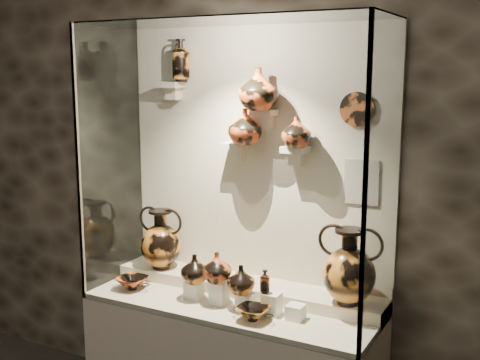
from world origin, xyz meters
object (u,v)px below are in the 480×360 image
Objects in this scene: lekythos_tall at (181,58)px; ovoid_vase_a at (245,126)px; jug_a at (195,269)px; lekythos_small at (265,280)px; amphora_right at (349,266)px; amphora_left at (161,239)px; jug_c at (241,279)px; ovoid_vase_c at (296,132)px; ovoid_vase_b at (259,89)px; jug_b at (217,267)px; kylix_right at (253,312)px; kylix_left at (133,282)px.

lekythos_tall is 0.60m from ovoid_vase_a.
jug_a is 0.45m from lekythos_small.
ovoid_vase_a reaches higher than amphora_right.
amphora_left is 1.32× the size of lekythos_tall.
amphora_right is 2.86× the size of lekythos_small.
ovoid_vase_c is (0.20, 0.27, 0.80)m from jug_c.
lekythos_tall reaches higher than amphora_left.
lekythos_small is (-0.41, -0.19, -0.09)m from amphora_right.
lekythos_small is at bearing -33.74° from ovoid_vase_b.
ovoid_vase_a reaches higher than jug_b.
kylix_right is at bearing -22.80° from jug_b.
ovoid_vase_a is (0.57, 0.05, 0.73)m from amphora_left.
lekythos_tall reaches higher than jug_a.
amphora_left is 0.57m from jug_b.
ovoid_vase_a is at bearing 160.28° from amphora_right.
amphora_right is at bearing 11.60° from amphora_left.
jug_b is 0.78× the size of kylix_right.
ovoid_vase_c reaches higher than amphora_left.
jug_b is (0.15, 0.00, 0.03)m from jug_a.
kylix_left is at bearing -177.92° from jug_b.
amphora_right is 0.57m from kylix_right.
ovoid_vase_c reaches higher than jug_c.
ovoid_vase_a is (0.04, 0.26, 0.77)m from jug_b.
lekythos_small reaches higher than kylix_left.
jug_c is 0.87m from ovoid_vase_a.
jug_a is at bearing 179.79° from lekythos_small.
amphora_right is at bearing -7.34° from ovoid_vase_c.
ovoid_vase_c is at bearing 78.57° from lekythos_small.
kylix_left is 1.16m from ovoid_vase_a.
jug_c is 1.37m from lekythos_tall.
ovoid_vase_b is (0.66, 0.04, 0.95)m from amphora_left.
jug_a is at bearing 175.16° from jug_c.
jug_c is at bearing 5.20° from jug_a.
ovoid_vase_b is (0.28, 0.24, 1.02)m from jug_a.
ovoid_vase_a reaches higher than kylix_right.
kylix_right is at bearing -100.51° from lekythos_small.
lekythos_tall is (-1.12, 0.11, 1.10)m from amphora_right.
ovoid_vase_b reaches higher than jug_c.
ovoid_vase_c is (0.88, 0.07, 0.71)m from amphora_left.
jug_c is 1.11× the size of lekythos_small.
jug_c is 0.68× the size of ovoid_vase_b.
jug_a is (0.38, -0.20, -0.08)m from amphora_left.
jug_a reaches higher than kylix_right.
jug_a is (-0.85, -0.19, -0.09)m from amphora_right.
kylix_right is 0.94× the size of ovoid_vase_b.
lekythos_tall is at bearing 154.13° from ovoid_vase_a.
amphora_left reaches higher than jug_a.
jug_b is at bearing 13.02° from kylix_left.
kylix_right is (0.28, -0.11, -0.17)m from jug_b.
jug_a is 0.45m from kylix_left.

